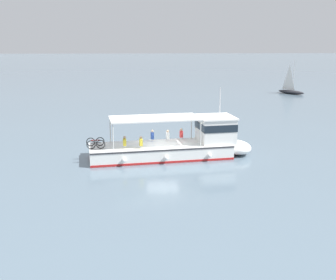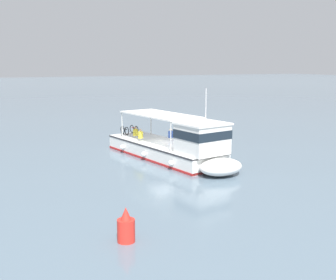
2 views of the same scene
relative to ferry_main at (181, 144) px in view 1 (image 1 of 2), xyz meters
name	(u,v)px [view 1 (image 1 of 2)]	position (x,y,z in m)	size (l,w,h in m)	color
ground_plane	(163,157)	(0.01, -1.42, -1.02)	(400.00, 400.00, 0.00)	slate
ferry_main	(181,144)	(0.00, 0.00, 0.00)	(5.07, 13.03, 5.32)	white
sailboat_far_right	(291,90)	(-36.59, 20.55, -0.48)	(4.68, 4.01, 5.40)	#232328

